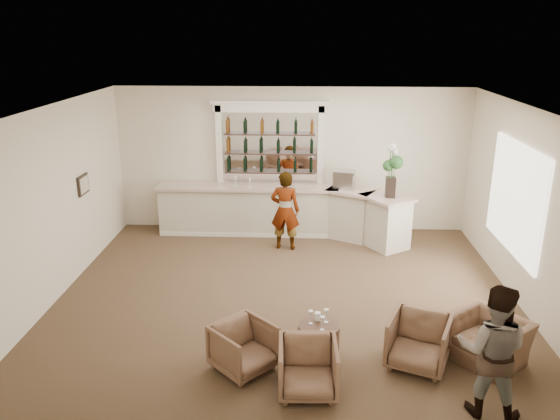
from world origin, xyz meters
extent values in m
plane|color=brown|center=(0.00, 0.00, 0.00)|extent=(8.00, 8.00, 0.00)
cube|color=beige|center=(0.00, 3.50, 1.65)|extent=(8.00, 0.04, 3.30)
cube|color=beige|center=(-4.00, 0.00, 1.65)|extent=(0.04, 7.00, 3.30)
cube|color=beige|center=(4.00, 0.00, 1.65)|extent=(0.04, 7.00, 3.30)
cube|color=white|center=(0.00, 0.00, 3.30)|extent=(8.00, 7.00, 0.04)
cube|color=white|center=(3.97, 0.50, 1.70)|extent=(0.05, 2.40, 1.90)
cube|color=black|center=(-3.97, 1.20, 1.65)|extent=(0.04, 0.46, 0.38)
cube|color=#C0B599|center=(-3.94, 1.20, 1.65)|extent=(0.01, 0.38, 0.30)
cube|color=beige|center=(-1.00, 3.15, 0.54)|extent=(4.00, 0.70, 1.08)
cube|color=beige|center=(-1.00, 3.13, 1.11)|extent=(4.10, 0.82, 0.06)
cube|color=beige|center=(1.35, 2.92, 0.54)|extent=(1.12, 1.04, 1.08)
cube|color=beige|center=(1.35, 2.90, 1.11)|extent=(1.27, 1.19, 0.06)
cube|color=beige|center=(2.05, 2.40, 0.54)|extent=(1.08, 1.14, 1.08)
cube|color=beige|center=(2.05, 2.38, 1.11)|extent=(1.24, 1.29, 0.06)
cube|color=silver|center=(-1.00, 2.82, 0.05)|extent=(4.00, 0.06, 0.10)
cube|color=white|center=(-0.50, 3.48, 1.95)|extent=(2.15, 0.02, 1.65)
cube|color=silver|center=(-1.65, 3.42, 1.45)|extent=(0.14, 0.16, 2.90)
cube|color=silver|center=(0.65, 3.42, 1.45)|extent=(0.14, 0.16, 2.90)
cube|color=silver|center=(-0.50, 3.42, 2.84)|extent=(2.52, 0.16, 0.18)
cube|color=silver|center=(-0.50, 3.42, 2.96)|extent=(2.64, 0.20, 0.08)
cube|color=black|center=(-0.50, 3.37, 1.38)|extent=(2.05, 0.20, 0.03)
cube|color=black|center=(-0.50, 3.37, 1.82)|extent=(2.05, 0.20, 0.03)
cube|color=black|center=(-0.50, 3.37, 2.26)|extent=(2.05, 0.20, 0.03)
cylinder|color=#4C2F21|center=(0.53, -1.88, 0.25)|extent=(0.60, 0.60, 0.50)
imported|color=gray|center=(-0.10, 2.19, 0.85)|extent=(0.67, 0.48, 1.71)
imported|color=gray|center=(2.56, -3.00, 0.86)|extent=(1.01, 0.90, 1.71)
imported|color=brown|center=(-0.51, -2.26, 0.34)|extent=(1.05, 1.05, 0.69)
imported|color=brown|center=(0.37, -2.71, 0.35)|extent=(0.78, 0.80, 0.71)
imported|color=brown|center=(1.91, -2.04, 0.37)|extent=(1.04, 1.06, 0.74)
imported|color=brown|center=(2.92, -1.86, 0.32)|extent=(1.30, 1.32, 0.64)
cube|color=#AAABAF|center=(1.18, 3.01, 1.33)|extent=(0.52, 0.47, 0.39)
cube|color=black|center=(2.10, 2.34, 1.36)|extent=(0.19, 0.19, 0.43)
cube|color=white|center=(0.51, -1.74, 0.56)|extent=(0.08, 0.08, 0.12)
camera|label=1|loc=(0.30, -8.74, 4.50)|focal=35.00mm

